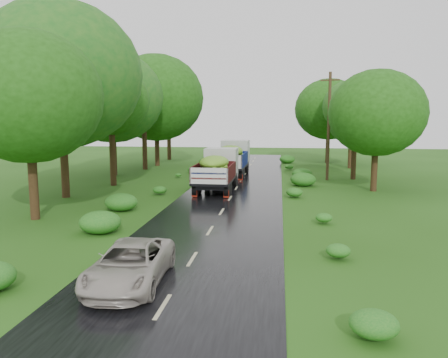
% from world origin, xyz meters
% --- Properties ---
extents(ground, '(120.00, 120.00, 0.00)m').
position_xyz_m(ground, '(0.00, 0.00, 0.00)').
color(ground, '#1F470F').
rests_on(ground, ground).
extents(road, '(6.50, 80.00, 0.02)m').
position_xyz_m(road, '(0.00, 5.00, 0.01)').
color(road, black).
rests_on(road, ground).
extents(road_lines, '(0.12, 69.60, 0.00)m').
position_xyz_m(road_lines, '(0.00, 6.00, 0.02)').
color(road_lines, '#BFB78C').
rests_on(road_lines, road).
extents(truck_near, '(2.44, 6.70, 2.81)m').
position_xyz_m(truck_near, '(-1.22, 15.00, 1.59)').
color(truck_near, black).
rests_on(truck_near, ground).
extents(truck_far, '(2.67, 7.16, 2.99)m').
position_xyz_m(truck_far, '(-1.04, 23.02, 1.69)').
color(truck_far, black).
rests_on(truck_far, ground).
extents(car, '(2.24, 4.52, 1.23)m').
position_xyz_m(car, '(-1.39, -2.54, 0.64)').
color(car, '#ADA49A').
rests_on(car, road).
extents(utility_pole, '(1.49, 0.49, 8.62)m').
position_xyz_m(utility_pole, '(6.91, 21.16, 4.44)').
color(utility_pole, '#382616').
rests_on(utility_pole, ground).
extents(trees_left, '(6.37, 35.21, 9.63)m').
position_xyz_m(trees_left, '(-10.11, 20.47, 6.85)').
color(trees_left, black).
rests_on(trees_left, ground).
extents(trees_right, '(5.34, 23.05, 7.72)m').
position_xyz_m(trees_right, '(9.21, 26.79, 5.58)').
color(trees_right, black).
rests_on(trees_right, ground).
extents(shrubs, '(11.90, 44.00, 0.70)m').
position_xyz_m(shrubs, '(0.00, 14.00, 0.35)').
color(shrubs, '#17611A').
rests_on(shrubs, ground).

